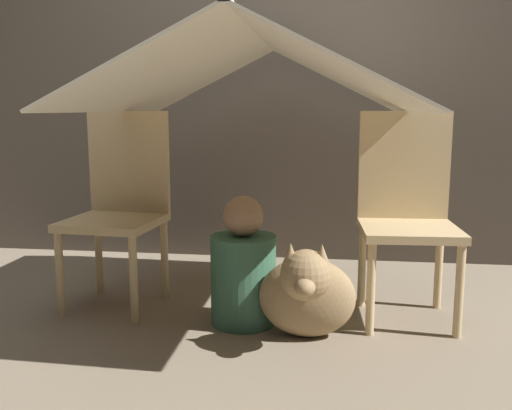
{
  "coord_description": "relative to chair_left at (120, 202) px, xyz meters",
  "views": [
    {
      "loc": [
        0.33,
        -2.32,
        0.93
      ],
      "look_at": [
        0.0,
        0.18,
        0.51
      ],
      "focal_mm": 40.0,
      "sensor_mm": 36.0,
      "label": 1
    }
  ],
  "objects": [
    {
      "name": "person_front",
      "position": [
        0.63,
        -0.2,
        -0.26
      ],
      "size": [
        0.29,
        0.29,
        0.57
      ],
      "color": "#38664C",
      "rests_on": "ground_plane"
    },
    {
      "name": "wall_back",
      "position": [
        0.67,
        0.96,
        0.76
      ],
      "size": [
        7.0,
        0.05,
        2.5
      ],
      "color": "#4C4238",
      "rests_on": "ground_plane"
    },
    {
      "name": "dog",
      "position": [
        0.91,
        -0.36,
        -0.29
      ],
      "size": [
        0.4,
        0.39,
        0.43
      ],
      "color": "#9E7F56",
      "rests_on": "ground_plane"
    },
    {
      "name": "sheet_canopy",
      "position": [
        0.67,
        -0.08,
        0.6
      ],
      "size": [
        1.35,
        1.48,
        0.34
      ],
      "color": "silver"
    },
    {
      "name": "ground_plane",
      "position": [
        0.67,
        -0.26,
        -0.49
      ],
      "size": [
        8.8,
        8.8,
        0.0
      ],
      "primitive_type": "plane",
      "color": "gray"
    },
    {
      "name": "chair_right",
      "position": [
        1.34,
        0.0,
        0.0
      ],
      "size": [
        0.43,
        0.43,
        0.92
      ],
      "rotation": [
        0.0,
        0.0,
        0.05
      ],
      "color": "#D1B27F",
      "rests_on": "ground_plane"
    },
    {
      "name": "chair_left",
      "position": [
        0.0,
        0.0,
        0.0
      ],
      "size": [
        0.45,
        0.45,
        0.92
      ],
      "rotation": [
        0.0,
        0.0,
        -0.09
      ],
      "color": "#D1B27F",
      "rests_on": "ground_plane"
    }
  ]
}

